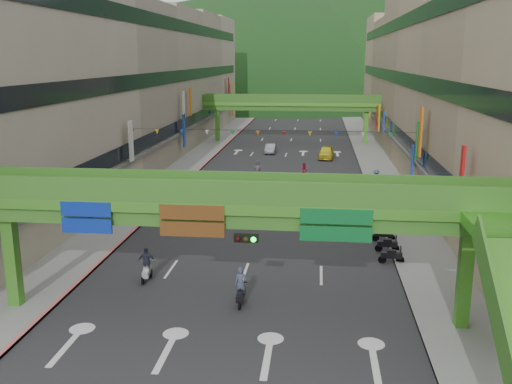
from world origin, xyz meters
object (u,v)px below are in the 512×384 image
(overpass_near, at_px, (246,219))
(car_yellow, at_px, (326,153))
(scooter_rider_near, at_px, (241,288))
(car_silver, at_px, (270,149))
(scooter_rider_mid, at_px, (304,172))
(pedestrian_red, at_px, (387,204))

(overpass_near, relative_size, car_yellow, 6.18)
(scooter_rider_near, relative_size, car_silver, 0.55)
(scooter_rider_mid, height_order, car_silver, scooter_rider_mid)
(scooter_rider_near, xyz_separation_m, car_silver, (-2.51, 47.70, -0.34))
(overpass_near, distance_m, car_yellow, 46.77)
(overpass_near, xyz_separation_m, pedestrian_red, (8.87, 20.61, -4.37))
(overpass_near, xyz_separation_m, scooter_rider_mid, (1.87, 32.48, -4.19))
(scooter_rider_near, distance_m, car_yellow, 44.56)
(scooter_rider_mid, bearing_deg, pedestrian_red, -59.47)
(car_silver, relative_size, car_yellow, 0.82)
(car_silver, distance_m, pedestrian_red, 31.51)
(car_silver, bearing_deg, scooter_rider_mid, -74.16)
(scooter_rider_mid, distance_m, pedestrian_red, 13.78)
(overpass_near, bearing_deg, scooter_rider_mid, 86.71)
(overpass_near, height_order, scooter_rider_mid, overpass_near)
(overpass_near, relative_size, car_silver, 7.54)
(pedestrian_red, bearing_deg, overpass_near, -113.44)
(scooter_rider_near, relative_size, scooter_rider_mid, 1.03)
(overpass_near, relative_size, scooter_rider_mid, 14.18)
(scooter_rider_mid, xyz_separation_m, car_silver, (-4.93, 17.29, -0.40))
(scooter_rider_mid, height_order, car_yellow, scooter_rider_mid)
(scooter_rider_near, xyz_separation_m, scooter_rider_mid, (2.43, 30.41, 0.06))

